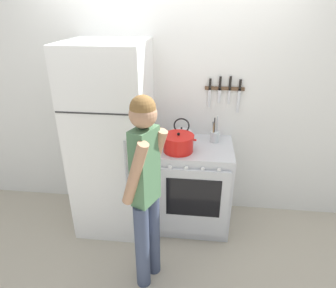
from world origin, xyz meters
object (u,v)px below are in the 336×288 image
(refrigerator, at_px, (113,141))
(dutch_oven_pot, at_px, (178,143))
(utensil_jar, at_px, (215,136))
(tea_kettle, at_px, (182,134))
(stove_range, at_px, (194,186))
(person, at_px, (146,186))

(refrigerator, relative_size, dutch_oven_pot, 5.62)
(utensil_jar, bearing_deg, tea_kettle, -179.01)
(refrigerator, xyz_separation_m, stove_range, (0.80, 0.03, -0.47))
(refrigerator, height_order, person, refrigerator)
(dutch_oven_pot, bearing_deg, stove_range, 30.45)
(refrigerator, height_order, dutch_oven_pot, refrigerator)
(tea_kettle, height_order, person, person)
(dutch_oven_pot, relative_size, utensil_jar, 1.23)
(stove_range, distance_m, dutch_oven_pot, 0.55)
(stove_range, height_order, person, person)
(tea_kettle, bearing_deg, person, -102.33)
(dutch_oven_pot, relative_size, tea_kettle, 1.28)
(stove_range, relative_size, dutch_oven_pot, 2.70)
(refrigerator, relative_size, tea_kettle, 7.19)
(refrigerator, xyz_separation_m, person, (0.46, -0.73, -0.01))
(refrigerator, height_order, stove_range, refrigerator)
(refrigerator, xyz_separation_m, tea_kettle, (0.65, 0.18, 0.03))
(refrigerator, xyz_separation_m, utensil_jar, (0.98, 0.18, 0.03))
(stove_range, xyz_separation_m, person, (-0.34, -0.75, 0.46))
(tea_kettle, relative_size, utensil_jar, 0.96)
(stove_range, height_order, tea_kettle, tea_kettle)
(utensil_jar, bearing_deg, refrigerator, -169.46)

